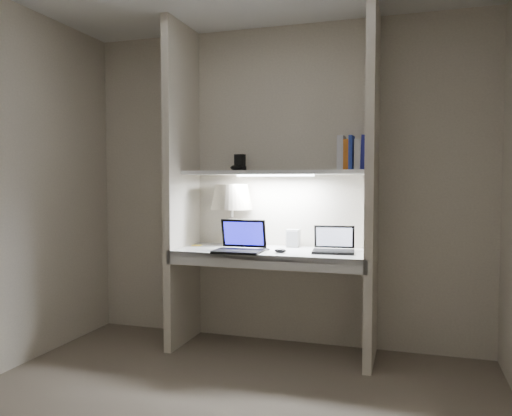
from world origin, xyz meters
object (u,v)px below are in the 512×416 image
at_px(table_lamp, 232,204).
at_px(speaker, 293,238).
at_px(laptop_netbook, 334,246).
at_px(book_row, 354,154).
at_px(laptop_main, 240,244).

height_order(table_lamp, speaker, table_lamp).
height_order(laptop_netbook, book_row, book_row).
distance_m(laptop_netbook, speaker, 0.38).
bearing_deg(laptop_netbook, speaker, 146.96).
bearing_deg(book_row, laptop_main, -156.63).
bearing_deg(table_lamp, laptop_netbook, -10.11).
relative_size(table_lamp, book_row, 1.92).
relative_size(laptop_netbook, book_row, 1.25).
bearing_deg(laptop_main, speaker, 45.53).
bearing_deg(book_row, speaker, 179.13).
xyz_separation_m(table_lamp, book_row, (0.96, 0.02, 0.39)).
bearing_deg(speaker, book_row, 2.45).
distance_m(laptop_main, book_row, 1.08).
relative_size(laptop_netbook, speaker, 2.29).
relative_size(speaker, book_row, 0.55).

